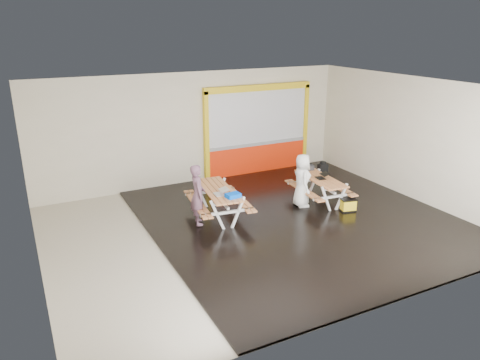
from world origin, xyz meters
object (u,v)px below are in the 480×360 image
laptop_left (221,192)px  blue_pouch (233,195)px  fluke_bag (348,205)px  backpack (323,170)px  picnic_table_right (320,184)px  picnic_table_left (218,196)px  person_right (302,180)px  person_left (198,195)px  toolbox (308,168)px  laptop_right (322,177)px  dark_case (301,201)px

laptop_left → blue_pouch: size_ratio=1.08×
fluke_bag → laptop_left: bearing=165.7°
backpack → laptop_left: bearing=-167.3°
picnic_table_right → fluke_bag: size_ratio=4.44×
picnic_table_left → person_right: (2.37, -0.33, 0.17)m
person_left → backpack: person_left is taller
picnic_table_right → toolbox: (0.09, 0.76, 0.25)m
laptop_left → blue_pouch: laptop_left is taller
laptop_left → toolbox: bearing=14.5°
laptop_left → toolbox: 3.31m
picnic_table_left → laptop_right: bearing=-6.4°
backpack → toolbox: bearing=-177.6°
person_left → toolbox: person_left is taller
laptop_right → blue_pouch: size_ratio=1.11×
person_right → toolbox: size_ratio=4.05×
picnic_table_left → fluke_bag: bearing=-20.6°
laptop_left → blue_pouch: (0.19, -0.32, 0.00)m
laptop_right → toolbox: bearing=84.6°
picnic_table_right → blue_pouch: size_ratio=5.68×
laptop_right → fluke_bag: size_ratio=0.87×
laptop_right → fluke_bag: 1.10m
laptop_left → laptop_right: size_ratio=0.97×
picnic_table_left → toolbox: size_ratio=6.00×
person_left → person_right: (3.03, -0.11, -0.06)m
person_right → laptop_right: person_right is taller
blue_pouch → dark_case: blue_pouch is taller
person_right → backpack: person_right is taller
picnic_table_right → fluke_bag: picnic_table_right is taller
picnic_table_right → person_right: bearing=-177.3°
laptop_right → person_left: bearing=178.1°
person_left → dark_case: size_ratio=4.21×
picnic_table_right → dark_case: size_ratio=5.40×
laptop_right → backpack: size_ratio=0.81×
laptop_right → backpack: backpack is taller
backpack → picnic_table_left: bearing=-172.5°
laptop_left → laptop_right: (3.13, 0.03, -0.06)m
picnic_table_left → person_right: 2.40m
person_right → backpack: bearing=-40.0°
picnic_table_left → picnic_table_right: (3.02, -0.30, -0.04)m
person_right → dark_case: (0.11, 0.14, -0.67)m
person_left → toolbox: size_ratio=4.22×
picnic_table_right → laptop_right: size_ratio=5.11×
picnic_table_left → blue_pouch: 0.74m
person_right → laptop_right: 0.66m
picnic_table_left → fluke_bag: (3.29, -1.23, -0.41)m
blue_pouch → backpack: 3.78m
toolbox → laptop_right: bearing=-95.4°
blue_pouch → fluke_bag: 3.31m
picnic_table_right → laptop_right: 0.23m
picnic_table_right → laptop_right: (0.02, -0.04, 0.22)m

